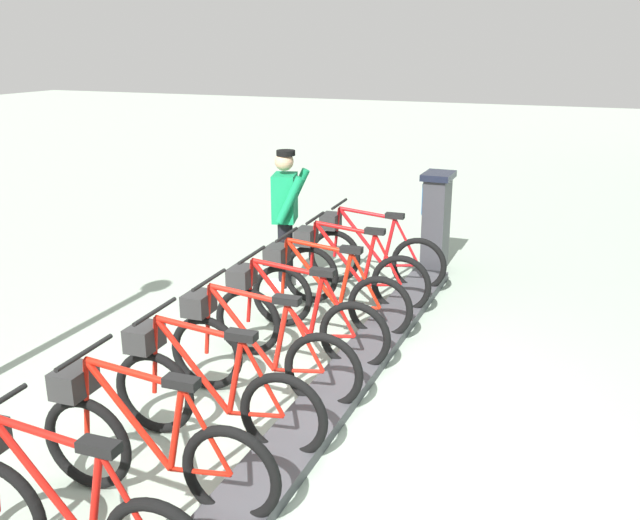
{
  "coord_description": "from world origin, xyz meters",
  "views": [
    {
      "loc": [
        -1.87,
        4.48,
        2.86
      ],
      "look_at": [
        0.5,
        -1.29,
        0.9
      ],
      "focal_mm": 39.07,
      "sensor_mm": 36.0,
      "label": 1
    }
  ],
  "objects_px": {
    "bike_docked_1": "(348,271)",
    "bike_docked_7": "(61,514)",
    "bike_docked_5": "(207,391)",
    "bike_docked_4": "(255,350)",
    "bike_docked_2": "(323,292)",
    "bike_docked_6": "(145,443)",
    "bike_docked_3": "(292,318)",
    "bike_docked_0": "(370,253)",
    "worker_near_rack": "(286,214)",
    "payment_kiosk": "(436,220)"
  },
  "relations": [
    {
      "from": "bike_docked_1",
      "to": "bike_docked_7",
      "type": "relative_size",
      "value": 1.0
    },
    {
      "from": "bike_docked_5",
      "to": "bike_docked_7",
      "type": "height_order",
      "value": "same"
    },
    {
      "from": "bike_docked_4",
      "to": "bike_docked_2",
      "type": "bearing_deg",
      "value": -90.0
    },
    {
      "from": "bike_docked_1",
      "to": "bike_docked_6",
      "type": "bearing_deg",
      "value": 90.0
    },
    {
      "from": "bike_docked_3",
      "to": "bike_docked_6",
      "type": "height_order",
      "value": "same"
    },
    {
      "from": "bike_docked_0",
      "to": "bike_docked_4",
      "type": "xyz_separation_m",
      "value": [
        0.0,
        3.0,
        0.0
      ]
    },
    {
      "from": "bike_docked_3",
      "to": "worker_near_rack",
      "type": "bearing_deg",
      "value": -63.57
    },
    {
      "from": "bike_docked_1",
      "to": "bike_docked_7",
      "type": "distance_m",
      "value": 4.51
    },
    {
      "from": "payment_kiosk",
      "to": "bike_docked_0",
      "type": "height_order",
      "value": "payment_kiosk"
    },
    {
      "from": "bike_docked_3",
      "to": "bike_docked_6",
      "type": "relative_size",
      "value": 1.0
    },
    {
      "from": "payment_kiosk",
      "to": "worker_near_rack",
      "type": "height_order",
      "value": "worker_near_rack"
    },
    {
      "from": "bike_docked_5",
      "to": "worker_near_rack",
      "type": "height_order",
      "value": "worker_near_rack"
    },
    {
      "from": "bike_docked_7",
      "to": "worker_near_rack",
      "type": "xyz_separation_m",
      "value": [
        0.94,
        -4.9,
        0.48
      ]
    },
    {
      "from": "bike_docked_1",
      "to": "bike_docked_5",
      "type": "xyz_separation_m",
      "value": [
        0.0,
        3.0,
        0.0
      ]
    },
    {
      "from": "bike_docked_6",
      "to": "bike_docked_7",
      "type": "bearing_deg",
      "value": 90.0
    },
    {
      "from": "bike_docked_3",
      "to": "bike_docked_2",
      "type": "bearing_deg",
      "value": -90.0
    },
    {
      "from": "bike_docked_6",
      "to": "worker_near_rack",
      "type": "distance_m",
      "value": 4.28
    },
    {
      "from": "payment_kiosk",
      "to": "bike_docked_6",
      "type": "height_order",
      "value": "payment_kiosk"
    },
    {
      "from": "bike_docked_6",
      "to": "bike_docked_3",
      "type": "bearing_deg",
      "value": -90.0
    },
    {
      "from": "bike_docked_0",
      "to": "bike_docked_3",
      "type": "relative_size",
      "value": 1.0
    },
    {
      "from": "bike_docked_7",
      "to": "worker_near_rack",
      "type": "relative_size",
      "value": 1.04
    },
    {
      "from": "payment_kiosk",
      "to": "bike_docked_4",
      "type": "relative_size",
      "value": 0.74
    },
    {
      "from": "bike_docked_4",
      "to": "worker_near_rack",
      "type": "distance_m",
      "value": 2.85
    },
    {
      "from": "bike_docked_4",
      "to": "bike_docked_6",
      "type": "relative_size",
      "value": 1.0
    },
    {
      "from": "bike_docked_2",
      "to": "bike_docked_5",
      "type": "relative_size",
      "value": 1.0
    },
    {
      "from": "bike_docked_2",
      "to": "bike_docked_4",
      "type": "distance_m",
      "value": 1.5
    },
    {
      "from": "bike_docked_2",
      "to": "worker_near_rack",
      "type": "height_order",
      "value": "worker_near_rack"
    },
    {
      "from": "bike_docked_6",
      "to": "bike_docked_7",
      "type": "relative_size",
      "value": 1.0
    },
    {
      "from": "bike_docked_0",
      "to": "bike_docked_4",
      "type": "bearing_deg",
      "value": 90.0
    },
    {
      "from": "worker_near_rack",
      "to": "bike_docked_4",
      "type": "bearing_deg",
      "value": 109.59
    },
    {
      "from": "payment_kiosk",
      "to": "bike_docked_7",
      "type": "height_order",
      "value": "payment_kiosk"
    },
    {
      "from": "bike_docked_3",
      "to": "bike_docked_4",
      "type": "xyz_separation_m",
      "value": [
        0.0,
        0.75,
        0.0
      ]
    },
    {
      "from": "bike_docked_3",
      "to": "bike_docked_7",
      "type": "xyz_separation_m",
      "value": [
        0.0,
        3.0,
        0.0
      ]
    },
    {
      "from": "bike_docked_3",
      "to": "worker_near_rack",
      "type": "xyz_separation_m",
      "value": [
        0.94,
        -1.89,
        0.48
      ]
    },
    {
      "from": "bike_docked_5",
      "to": "bike_docked_6",
      "type": "height_order",
      "value": "same"
    },
    {
      "from": "bike_docked_2",
      "to": "bike_docked_3",
      "type": "bearing_deg",
      "value": 90.0
    },
    {
      "from": "bike_docked_1",
      "to": "bike_docked_3",
      "type": "bearing_deg",
      "value": 90.0
    },
    {
      "from": "bike_docked_6",
      "to": "bike_docked_7",
      "type": "distance_m",
      "value": 0.75
    },
    {
      "from": "bike_docked_0",
      "to": "bike_docked_6",
      "type": "distance_m",
      "value": 4.51
    },
    {
      "from": "bike_docked_0",
      "to": "bike_docked_3",
      "type": "distance_m",
      "value": 2.25
    },
    {
      "from": "bike_docked_3",
      "to": "worker_near_rack",
      "type": "height_order",
      "value": "worker_near_rack"
    },
    {
      "from": "bike_docked_1",
      "to": "payment_kiosk",
      "type": "bearing_deg",
      "value": -108.36
    },
    {
      "from": "bike_docked_1",
      "to": "bike_docked_5",
      "type": "relative_size",
      "value": 1.0
    },
    {
      "from": "bike_docked_2",
      "to": "bike_docked_0",
      "type": "bearing_deg",
      "value": -90.0
    },
    {
      "from": "payment_kiosk",
      "to": "bike_docked_6",
      "type": "bearing_deg",
      "value": 84.04
    },
    {
      "from": "bike_docked_0",
      "to": "bike_docked_3",
      "type": "xyz_separation_m",
      "value": [
        0.0,
        2.25,
        0.0
      ]
    },
    {
      "from": "bike_docked_4",
      "to": "bike_docked_0",
      "type": "bearing_deg",
      "value": -90.0
    },
    {
      "from": "bike_docked_5",
      "to": "bike_docked_0",
      "type": "bearing_deg",
      "value": -90.0
    },
    {
      "from": "bike_docked_0",
      "to": "bike_docked_4",
      "type": "height_order",
      "value": "same"
    },
    {
      "from": "worker_near_rack",
      "to": "bike_docked_1",
      "type": "bearing_deg",
      "value": 157.42
    }
  ]
}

